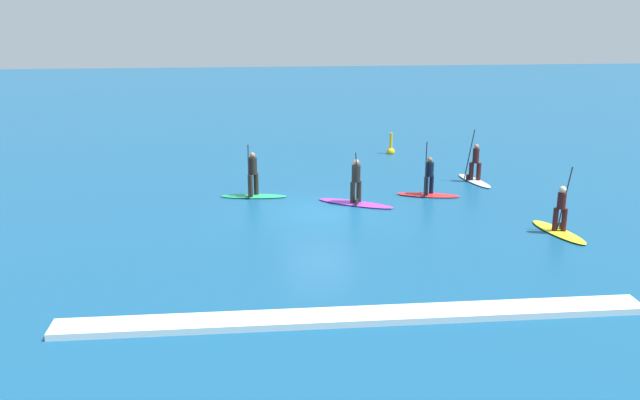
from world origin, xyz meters
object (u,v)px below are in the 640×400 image
object	(u,v)px
surfer_on_red_board	(429,185)
surfer_on_white_board	(475,172)
marker_buoy	(391,150)
surfer_on_purple_board	(356,193)
surfer_on_yellow_board	(559,223)
surfer_on_green_board	(253,184)

from	to	relation	value
surfer_on_red_board	surfer_on_white_board	world-z (taller)	surfer_on_white_board
surfer_on_red_board	marker_buoy	distance (m)	8.28
surfer_on_purple_board	marker_buoy	bearing A→B (deg)	100.44
surfer_on_yellow_board	surfer_on_white_board	bearing A→B (deg)	-7.75
surfer_on_green_board	marker_buoy	distance (m)	10.68
surfer_on_green_board	marker_buoy	bearing A→B (deg)	-127.12
surfer_on_red_board	surfer_on_yellow_board	distance (m)	6.20
surfer_on_red_board	surfer_on_yellow_board	xyz separation A→B (m)	(3.38, -5.19, -0.09)
surfer_on_yellow_board	surfer_on_purple_board	bearing A→B (deg)	43.63
marker_buoy	surfer_on_yellow_board	bearing A→B (deg)	-76.07
surfer_on_purple_board	surfer_on_green_board	size ratio (longest dim) A/B	1.13
surfer_on_white_board	marker_buoy	xyz separation A→B (m)	(-2.60, 6.20, -0.22)
surfer_on_green_board	surfer_on_yellow_board	xyz separation A→B (m)	(10.68, -5.73, -0.21)
surfer_on_white_board	marker_buoy	bearing A→B (deg)	10.37
surfer_on_white_board	marker_buoy	size ratio (longest dim) A/B	2.17
surfer_on_red_board	surfer_on_white_board	size ratio (longest dim) A/B	1.01
surfer_on_purple_board	marker_buoy	world-z (taller)	surfer_on_purple_board
surfer_on_red_board	surfer_on_yellow_board	bearing A→B (deg)	138.77
marker_buoy	surfer_on_purple_board	bearing A→B (deg)	-109.46
marker_buoy	surfer_on_green_board	bearing A→B (deg)	-133.49
surfer_on_red_board	surfer_on_green_board	distance (m)	7.33
surfer_on_red_board	surfer_on_green_board	size ratio (longest dim) A/B	0.97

